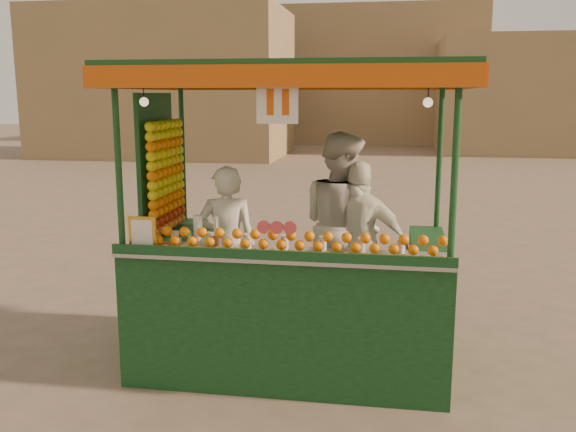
% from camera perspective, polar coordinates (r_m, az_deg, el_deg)
% --- Properties ---
extents(ground, '(90.00, 90.00, 0.00)m').
position_cam_1_polar(ground, '(6.32, 4.39, -12.61)').
color(ground, brown).
rests_on(ground, ground).
extents(building_left, '(10.00, 6.00, 6.00)m').
position_cam_1_polar(building_left, '(27.47, -11.01, 11.74)').
color(building_left, '#997957').
rests_on(building_left, ground).
extents(building_right, '(9.00, 6.00, 5.00)m').
position_cam_1_polar(building_right, '(30.48, 22.13, 10.11)').
color(building_right, '#997957').
rests_on(building_right, ground).
extents(building_center, '(14.00, 7.00, 7.00)m').
position_cam_1_polar(building_center, '(35.88, 5.58, 12.45)').
color(building_center, '#997957').
rests_on(building_center, ground).
extents(juice_cart, '(3.07, 1.99, 2.79)m').
position_cam_1_polar(juice_cart, '(5.85, -0.37, -5.10)').
color(juice_cart, '#0E3418').
rests_on(juice_cart, ground).
extents(vendor_left, '(0.63, 0.48, 1.55)m').
position_cam_1_polar(vendor_left, '(6.07, -5.56, -2.68)').
color(vendor_left, silver).
rests_on(vendor_left, ground).
extents(vendor_middle, '(1.12, 1.14, 1.85)m').
position_cam_1_polar(vendor_middle, '(6.25, 4.86, -0.84)').
color(vendor_middle, silver).
rests_on(vendor_middle, ground).
extents(vendor_right, '(0.97, 0.49, 1.58)m').
position_cam_1_polar(vendor_right, '(6.12, 6.54, -2.42)').
color(vendor_right, white).
rests_on(vendor_right, ground).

